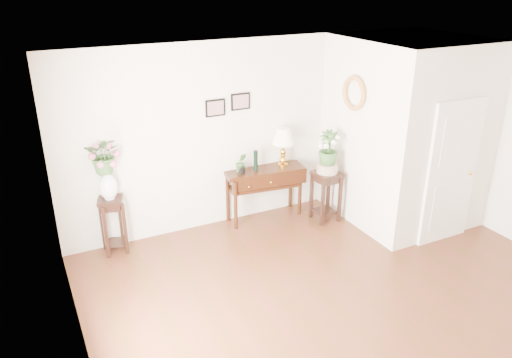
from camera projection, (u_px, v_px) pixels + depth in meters
floor at (358, 307)px, 5.91m from camera, size 6.00×5.50×0.02m
ceiling at (382, 69)px, 4.81m from camera, size 6.00×5.50×0.02m
wall_back at (255, 131)px, 7.63m from camera, size 6.00×0.02×2.80m
wall_left at (79, 270)px, 4.13m from camera, size 0.02×5.50×2.80m
partition at (405, 130)px, 7.69m from camera, size 1.80×1.95×2.80m
door at (451, 173)px, 7.00m from camera, size 0.90×0.05×2.10m
art_print_left at (215, 108)px, 7.17m from camera, size 0.30×0.02×0.25m
art_print_right at (240, 101)px, 7.31m from camera, size 0.30×0.02×0.25m
wall_ornament at (354, 93)px, 7.15m from camera, size 0.07×0.51×0.51m
console_table at (264, 193)px, 7.89m from camera, size 1.30×0.57×0.84m
table_lamp at (283, 144)px, 7.72m from camera, size 0.46×0.46×0.62m
green_vase at (256, 160)px, 7.60m from camera, size 0.08×0.08×0.32m
potted_plant at (241, 164)px, 7.50m from camera, size 0.20×0.17×0.31m
plant_stand_a at (113, 225)px, 6.92m from camera, size 0.40×0.40×0.82m
porcelain_vase at (108, 183)px, 6.67m from camera, size 0.32×0.32×0.42m
lily_arrangement at (104, 153)px, 6.50m from camera, size 0.58×0.54×0.51m
plant_stand_b at (326, 196)px, 7.83m from camera, size 0.40×0.40×0.81m
ceramic_bowl at (327, 167)px, 7.64m from camera, size 0.37×0.37×0.14m
narcissus at (328, 148)px, 7.52m from camera, size 0.38×0.38×0.54m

